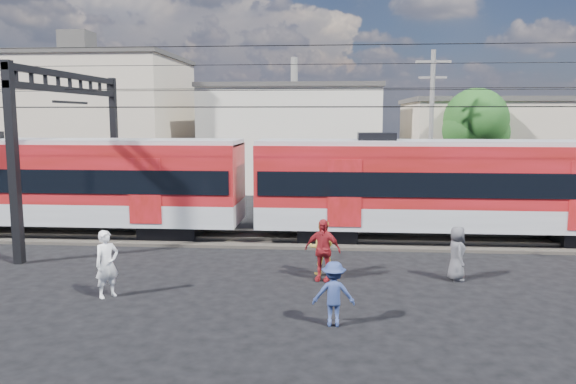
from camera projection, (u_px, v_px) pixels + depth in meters
name	position (u px, v px, depth m)	size (l,w,h in m)	color
ground	(297.00, 304.00, 15.45)	(120.00, 120.00, 0.00)	black
track_bed	(310.00, 239.00, 23.34)	(70.00, 3.40, 0.12)	#2D2823
rail_near	(309.00, 240.00, 22.58)	(70.00, 0.12, 0.12)	#59544C
rail_far	(310.00, 232.00, 24.06)	(70.00, 0.12, 0.12)	#59544C
commuter_train	(461.00, 185.00, 22.53)	(50.30, 3.08, 4.17)	black
catenary	(103.00, 116.00, 23.36)	(70.00, 9.30, 7.52)	black
building_west	(81.00, 123.00, 39.90)	(14.28, 10.20, 9.30)	#BDA891
building_midwest	(294.00, 136.00, 41.78)	(12.24, 12.24, 7.30)	beige
building_mideast	(529.00, 146.00, 37.59)	(16.32, 10.20, 6.30)	#BDA891
utility_pole_mid	(431.00, 128.00, 29.17)	(1.80, 0.24, 8.50)	slate
tree_near	(479.00, 124.00, 31.95)	(3.82, 3.64, 6.72)	#382619
pedestrian_a	(107.00, 264.00, 15.94)	(0.70, 0.46, 1.93)	white
pedestrian_b	(322.00, 248.00, 18.21)	(0.87, 0.68, 1.80)	gold
pedestrian_c	(334.00, 294.00, 13.77)	(1.04, 0.60, 1.62)	navy
pedestrian_d	(323.00, 250.00, 17.55)	(1.15, 0.48, 1.96)	maroon
pedestrian_e	(457.00, 253.00, 17.59)	(0.84, 0.55, 1.72)	#47474B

